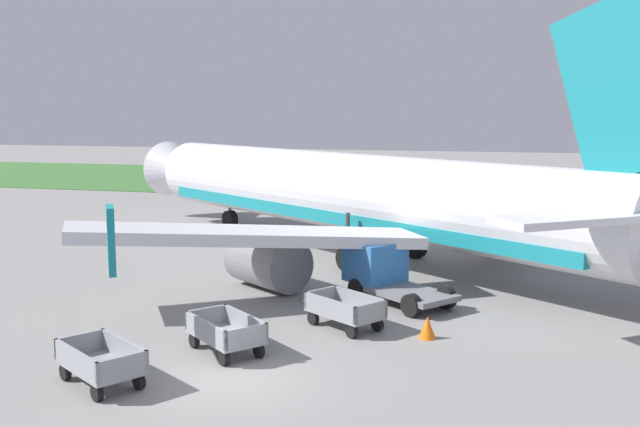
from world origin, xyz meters
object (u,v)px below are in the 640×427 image
(baggage_cart_nearest, at_px, (101,362))
(traffic_cone_near_plane, at_px, (427,327))
(service_truck_beside_carts, at_px, (384,270))
(baggage_cart_second_in_row, at_px, (225,332))
(airplane, at_px, (362,195))
(baggage_cart_third_in_row, at_px, (345,310))

(baggage_cart_nearest, distance_m, traffic_cone_near_plane, 9.75)
(baggage_cart_nearest, distance_m, service_truck_beside_carts, 11.75)
(baggage_cart_second_in_row, height_order, traffic_cone_near_plane, baggage_cart_second_in_row)
(airplane, height_order, baggage_cart_nearest, airplane)
(baggage_cart_nearest, height_order, baggage_cart_third_in_row, same)
(baggage_cart_nearest, relative_size, traffic_cone_near_plane, 4.85)
(baggage_cart_third_in_row, bearing_deg, traffic_cone_near_plane, -8.33)
(airplane, height_order, baggage_cart_second_in_row, airplane)
(airplane, relative_size, baggage_cart_third_in_row, 9.79)
(baggage_cart_third_in_row, xyz_separation_m, service_truck_beside_carts, (0.55, 3.95, 0.50))
(service_truck_beside_carts, distance_m, traffic_cone_near_plane, 4.93)
(airplane, relative_size, baggage_cart_second_in_row, 10.17)
(service_truck_beside_carts, bearing_deg, traffic_cone_near_plane, -63.34)
(baggage_cart_second_in_row, height_order, service_truck_beside_carts, service_truck_beside_carts)
(baggage_cart_nearest, xyz_separation_m, service_truck_beside_carts, (5.47, 10.39, 0.50))
(baggage_cart_nearest, distance_m, baggage_cart_second_in_row, 3.81)
(baggage_cart_nearest, height_order, baggage_cart_second_in_row, same)
(baggage_cart_second_in_row, distance_m, service_truck_beside_carts, 7.98)
(airplane, distance_m, traffic_cone_near_plane, 12.42)
(baggage_cart_third_in_row, relative_size, traffic_cone_near_plane, 4.79)
(baggage_cart_nearest, bearing_deg, airplane, 79.73)
(baggage_cart_second_in_row, bearing_deg, traffic_cone_near_plane, 27.44)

